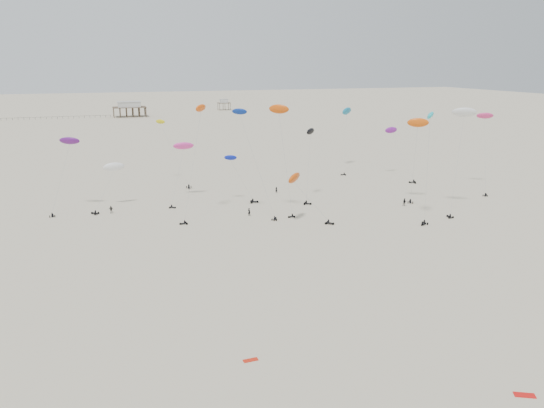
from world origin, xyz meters
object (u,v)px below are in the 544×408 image
object	(u,v)px
rig_3	(182,151)
spectator_0	(249,216)
pavilion_main	(130,110)
pavilion_small	(224,105)
rig_7	(281,124)

from	to	relation	value
rig_3	spectator_0	distance (m)	27.29
pavilion_main	spectator_0	bearing A→B (deg)	-87.68
pavilion_small	spectator_0	size ratio (longest dim) A/B	4.20
pavilion_main	rig_7	size ratio (longest dim) A/B	0.83
rig_7	spectator_0	xyz separation A→B (m)	(-7.51, 0.32, -20.98)
pavilion_main	rig_3	world-z (taller)	rig_3
pavilion_main	rig_3	size ratio (longest dim) A/B	1.27
rig_7	spectator_0	distance (m)	22.29
spectator_0	rig_7	bearing A→B (deg)	-132.70
pavilion_main	rig_3	bearing A→B (deg)	-90.39
pavilion_main	rig_3	xyz separation A→B (m)	(-1.51, -224.02, 8.09)
rig_7	spectator_0	world-z (taller)	rig_7
pavilion_main	spectator_0	world-z (taller)	pavilion_main
rig_3	rig_7	size ratio (longest dim) A/B	0.65
pavilion_small	rig_3	bearing A→B (deg)	-105.72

